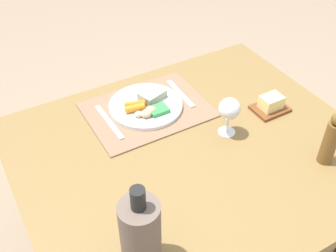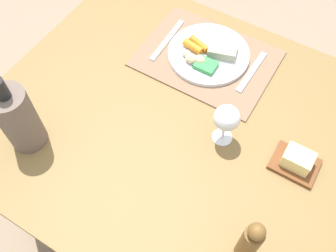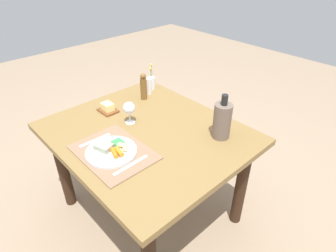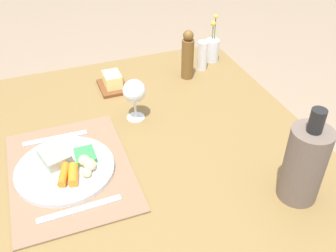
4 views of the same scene
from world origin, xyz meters
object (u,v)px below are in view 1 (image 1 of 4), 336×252
object	(u,v)px
dining_table	(193,171)
knife	(109,122)
fork	(180,94)
wine_glass	(229,110)
butter_dish	(271,105)
cooler_bottle	(140,233)
pepper_mill	(331,139)
dinner_plate	(146,105)

from	to	relation	value
dining_table	knife	distance (m)	0.35
fork	wine_glass	world-z (taller)	wine_glass
dining_table	butter_dish	bearing A→B (deg)	-173.86
wine_glass	butter_dish	distance (m)	0.23
fork	cooler_bottle	bearing A→B (deg)	52.84
dining_table	pepper_mill	bearing A→B (deg)	143.14
dinner_plate	pepper_mill	world-z (taller)	pepper_mill
butter_dish	fork	bearing A→B (deg)	-45.12
dinner_plate	pepper_mill	xyz separation A→B (m)	(-0.38, 0.53, 0.07)
cooler_bottle	pepper_mill	size ratio (longest dim) A/B	1.39
wine_glass	butter_dish	size ratio (longest dim) A/B	1.12
knife	wine_glass	world-z (taller)	wine_glass
knife	cooler_bottle	xyz separation A→B (m)	(0.14, 0.55, 0.10)
dining_table	cooler_bottle	distance (m)	0.49
dining_table	butter_dish	size ratio (longest dim) A/B	8.94
fork	butter_dish	distance (m)	0.35
fork	knife	xyz separation A→B (m)	(0.31, 0.02, 0.00)
dining_table	cooler_bottle	world-z (taller)	cooler_bottle
fork	dinner_plate	bearing A→B (deg)	5.90
dinner_plate	fork	xyz separation A→B (m)	(-0.16, -0.01, -0.01)
wine_glass	fork	bearing A→B (deg)	-84.02
fork	butter_dish	size ratio (longest dim) A/B	1.50
dining_table	dinner_plate	size ratio (longest dim) A/B	4.19
dining_table	pepper_mill	xyz separation A→B (m)	(-0.34, 0.26, 0.20)
fork	cooler_bottle	size ratio (longest dim) A/B	0.71
dining_table	fork	size ratio (longest dim) A/B	5.95
wine_glass	dinner_plate	bearing A→B (deg)	-54.53
dinner_plate	wine_glass	size ratio (longest dim) A/B	1.91
butter_dish	pepper_mill	bearing A→B (deg)	85.85
dinner_plate	knife	world-z (taller)	dinner_plate
knife	wine_glass	bearing A→B (deg)	142.25
pepper_mill	knife	bearing A→B (deg)	-44.14
cooler_bottle	butter_dish	xyz separation A→B (m)	(-0.70, -0.32, -0.09)
dining_table	wine_glass	size ratio (longest dim) A/B	8.01
fork	knife	world-z (taller)	same
fork	wine_glass	size ratio (longest dim) A/B	1.34
dinner_plate	fork	bearing A→B (deg)	-175.72
butter_dish	wine_glass	bearing A→B (deg)	6.45
dining_table	dinner_plate	distance (m)	0.31
dining_table	pepper_mill	world-z (taller)	pepper_mill
dining_table	wine_glass	world-z (taller)	wine_glass
pepper_mill	dinner_plate	bearing A→B (deg)	-54.35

